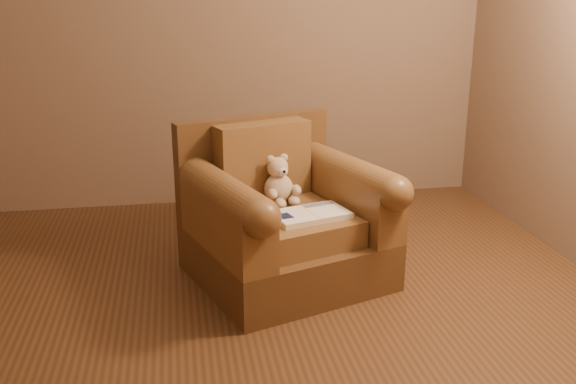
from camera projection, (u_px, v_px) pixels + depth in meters
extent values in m
plane|color=#51331B|center=(242.00, 334.00, 2.99)|extent=(4.00, 4.00, 0.00)
cube|color=brown|center=(207.00, 16.00, 4.46)|extent=(4.00, 0.02, 2.70)
cube|color=brown|center=(408.00, 174.00, 0.71)|extent=(4.00, 0.02, 2.70)
cube|color=#53371B|center=(287.00, 256.00, 3.53)|extent=(1.18, 1.15, 0.26)
cube|color=#53371B|center=(254.00, 165.00, 3.74)|extent=(0.92, 0.39, 0.58)
cube|color=brown|center=(291.00, 224.00, 3.43)|extent=(0.73, 0.80, 0.14)
cube|color=brown|center=(263.00, 160.00, 3.62)|extent=(0.56, 0.32, 0.42)
cube|color=brown|center=(226.00, 222.00, 3.24)|extent=(0.44, 0.82, 0.30)
cube|color=brown|center=(349.00, 199.00, 3.58)|extent=(0.44, 0.82, 0.30)
cylinder|color=brown|center=(225.00, 194.00, 3.19)|extent=(0.44, 0.82, 0.19)
cylinder|color=brown|center=(350.00, 174.00, 3.54)|extent=(0.44, 0.82, 0.19)
ellipsoid|color=tan|center=(279.00, 189.00, 3.55)|extent=(0.16, 0.14, 0.17)
sphere|color=tan|center=(278.00, 168.00, 3.52)|extent=(0.12, 0.12, 0.12)
ellipsoid|color=tan|center=(271.00, 160.00, 3.49)|extent=(0.05, 0.03, 0.05)
ellipsoid|color=tan|center=(284.00, 158.00, 3.53)|extent=(0.05, 0.03, 0.05)
ellipsoid|color=beige|center=(283.00, 172.00, 3.48)|extent=(0.06, 0.04, 0.05)
sphere|color=black|center=(284.00, 172.00, 3.46)|extent=(0.02, 0.02, 0.02)
ellipsoid|color=tan|center=(273.00, 194.00, 3.46)|extent=(0.05, 0.11, 0.05)
ellipsoid|color=tan|center=(296.00, 190.00, 3.53)|extent=(0.05, 0.11, 0.05)
ellipsoid|color=tan|center=(280.00, 203.00, 3.46)|extent=(0.06, 0.11, 0.05)
ellipsoid|color=tan|center=(294.00, 201.00, 3.50)|extent=(0.06, 0.11, 0.05)
cube|color=beige|center=(310.00, 215.00, 3.33)|extent=(0.44, 0.34, 0.03)
cube|color=white|center=(293.00, 215.00, 3.28)|extent=(0.25, 0.28, 0.00)
cube|color=white|center=(326.00, 209.00, 3.36)|extent=(0.25, 0.28, 0.00)
cube|color=beige|center=(310.00, 212.00, 3.32)|extent=(0.07, 0.23, 0.00)
cube|color=#0F1638|center=(285.00, 216.00, 3.26)|extent=(0.08, 0.10, 0.00)
cube|color=slate|center=(319.00, 204.00, 3.43)|extent=(0.18, 0.10, 0.00)
cylinder|color=#C37F35|center=(342.00, 242.00, 4.04)|extent=(0.29, 0.29, 0.02)
cylinder|color=#C37F35|center=(343.00, 206.00, 3.96)|extent=(0.03, 0.03, 0.47)
cylinder|color=#C37F35|center=(344.00, 168.00, 3.89)|extent=(0.36, 0.36, 0.02)
cylinder|color=#C37F35|center=(344.00, 170.00, 3.89)|extent=(0.03, 0.03, 0.02)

